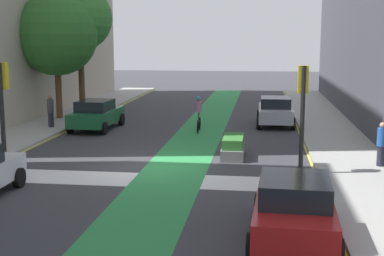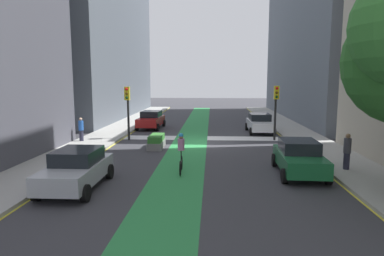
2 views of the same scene
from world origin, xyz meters
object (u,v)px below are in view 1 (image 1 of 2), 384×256
street_tree_near (56,35)px  street_tree_far (80,19)px  car_green_left_far (96,114)px  median_planter (233,147)px  traffic_signal_near_right (303,99)px  traffic_signal_near_left (3,95)px  cyclist_in_lane (199,113)px  pedestrian_sidewalk_left_a (51,111)px  car_red_right_near (294,208)px  car_silver_right_far (275,111)px  pedestrian_sidewalk_right_a (381,144)px

street_tree_near → street_tree_far: street_tree_far is taller
car_green_left_far → median_planter: car_green_left_far is taller
traffic_signal_near_right → street_tree_near: street_tree_near is taller
traffic_signal_near_left → cyclist_in_lane: 10.93m
pedestrian_sidewalk_left_a → median_planter: 11.21m
car_red_right_near → street_tree_far: (-11.71, 18.93, 5.12)m
street_tree_far → street_tree_near: bearing=-118.0°
car_red_right_near → street_tree_far: bearing=121.7°
car_silver_right_far → street_tree_near: bearing=179.6°
car_red_right_near → car_silver_right_far: size_ratio=1.02×
traffic_signal_near_right → car_green_left_far: size_ratio=0.90×
street_tree_near → median_planter: 14.34m
car_silver_right_far → street_tree_far: street_tree_far is taller
pedestrian_sidewalk_right_a → median_planter: (-5.46, 1.45, -0.56)m
car_green_left_far → traffic_signal_near_left: bearing=-93.4°
car_silver_right_far → median_planter: car_silver_right_far is taller
car_red_right_near → median_planter: 9.09m
car_silver_right_far → cyclist_in_lane: 4.79m
car_red_right_near → car_green_left_far: (-9.47, 14.63, 0.00)m
traffic_signal_near_right → traffic_signal_near_left: size_ratio=0.98×
pedestrian_sidewalk_right_a → pedestrian_sidewalk_left_a: pedestrian_sidewalk_left_a is taller
car_red_right_near → median_planter: bearing=102.2°
car_silver_right_far → street_tree_near: (-12.50, 0.08, 4.17)m
traffic_signal_near_left → pedestrian_sidewalk_right_a: size_ratio=2.43×
pedestrian_sidewalk_left_a → median_planter: size_ratio=0.77×
traffic_signal_near_left → traffic_signal_near_right: bearing=2.9°
pedestrian_sidewalk_right_a → median_planter: pedestrian_sidewalk_right_a is taller
traffic_signal_near_right → pedestrian_sidewalk_right_a: size_ratio=2.39×
street_tree_near → street_tree_far: (0.85, 1.60, 0.95)m
cyclist_in_lane → pedestrian_sidewalk_right_a: size_ratio=1.15×
traffic_signal_near_left → street_tree_far: 13.82m
traffic_signal_near_left → car_green_left_far: traffic_signal_near_left is taller
traffic_signal_near_left → median_planter: traffic_signal_near_left is taller
street_tree_near → median_planter: street_tree_near is taller
traffic_signal_near_right → car_silver_right_far: bearing=93.3°
car_silver_right_far → cyclist_in_lane: bearing=-145.7°
car_green_left_far → street_tree_near: bearing=138.9°
cyclist_in_lane → traffic_signal_near_left: bearing=-123.7°
traffic_signal_near_right → pedestrian_sidewalk_left_a: size_ratio=2.27×
car_red_right_near → pedestrian_sidewalk_left_a: 18.43m
pedestrian_sidewalk_right_a → median_planter: bearing=165.1°
car_green_left_far → cyclist_in_lane: cyclist_in_lane is taller
car_green_left_far → cyclist_in_lane: bearing=-0.8°
traffic_signal_near_left → car_green_left_far: bearing=86.6°
traffic_signal_near_left → cyclist_in_lane: size_ratio=2.11×
pedestrian_sidewalk_right_a → street_tree_near: bearing=148.4°
street_tree_far → median_planter: 15.08m
traffic_signal_near_left → pedestrian_sidewalk_left_a: traffic_signal_near_left is taller
street_tree_near → pedestrian_sidewalk_right_a: bearing=-31.6°
pedestrian_sidewalk_left_a → street_tree_near: 5.13m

